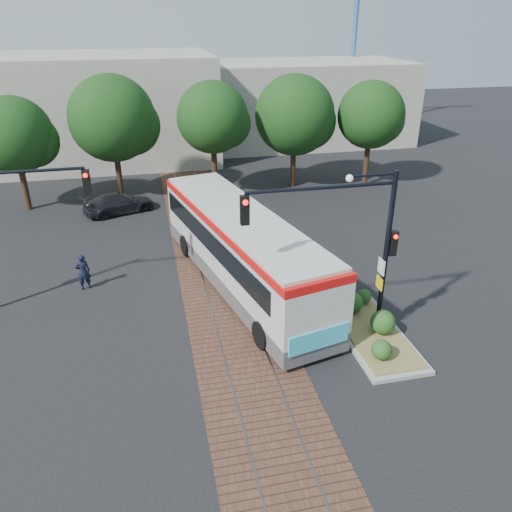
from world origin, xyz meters
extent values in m
plane|color=black|center=(0.00, 0.00, 0.00)|extent=(120.00, 120.00, 0.00)
cube|color=brown|center=(0.00, 4.00, 0.01)|extent=(3.60, 40.00, 0.01)
cube|color=slate|center=(-0.75, 4.00, 0.01)|extent=(0.06, 40.00, 0.01)
cube|color=slate|center=(0.75, 4.00, 0.01)|extent=(0.06, 40.00, 0.01)
cylinder|color=#382314|center=(-10.00, 16.00, 1.43)|extent=(0.36, 0.36, 2.86)
sphere|color=#173210|center=(-10.00, 16.00, 4.51)|extent=(4.40, 4.40, 4.40)
cylinder|color=#382314|center=(-4.50, 16.80, 1.56)|extent=(0.36, 0.36, 3.12)
sphere|color=#173210|center=(-4.50, 16.80, 5.07)|extent=(5.20, 5.20, 5.20)
cylinder|color=#382314|center=(1.50, 16.00, 1.69)|extent=(0.36, 0.36, 3.39)
sphere|color=#173210|center=(1.50, 16.00, 5.04)|extent=(4.40, 4.40, 4.40)
cylinder|color=#382314|center=(7.00, 16.80, 1.43)|extent=(0.36, 0.36, 2.86)
sphere|color=#173210|center=(7.00, 16.80, 4.81)|extent=(5.20, 5.20, 5.20)
cylinder|color=#382314|center=(12.00, 16.00, 1.56)|extent=(0.36, 0.36, 3.12)
sphere|color=#173210|center=(12.00, 16.00, 4.77)|extent=(4.40, 4.40, 4.40)
cube|color=#ADA899|center=(-8.00, 28.00, 4.00)|extent=(22.00, 12.00, 8.00)
cube|color=#ADA899|center=(12.00, 30.00, 3.50)|extent=(18.00, 10.00, 7.00)
cylinder|color=#3F72B2|center=(18.00, 34.00, 9.00)|extent=(0.50, 0.50, 18.00)
cube|color=#49494C|center=(0.86, 3.83, 0.57)|extent=(5.32, 12.74, 0.73)
cube|color=silver|center=(0.86, 3.83, 1.92)|extent=(5.34, 12.74, 1.97)
cube|color=black|center=(0.79, 4.14, 2.23)|extent=(5.12, 11.54, 0.94)
cube|color=red|center=(0.86, 3.83, 3.07)|extent=(5.38, 12.75, 0.31)
cube|color=silver|center=(0.86, 3.83, 3.27)|extent=(5.17, 12.32, 0.15)
cube|color=black|center=(2.22, -2.09, 2.34)|extent=(1.65, 0.49, 0.94)
cube|color=#34B2D3|center=(2.26, -2.27, 1.09)|extent=(2.24, 0.57, 0.73)
cube|color=orange|center=(2.41, 3.12, 1.30)|extent=(1.11, 4.57, 1.14)
cylinder|color=black|center=(0.70, -0.79, 0.52)|extent=(0.59, 1.09, 1.04)
cylinder|color=black|center=(3.03, -0.26, 0.52)|extent=(0.59, 1.09, 1.04)
cylinder|color=black|center=(-1.19, 7.41, 0.52)|extent=(0.59, 1.09, 1.04)
cylinder|color=black|center=(1.14, 7.95, 0.52)|extent=(0.59, 1.09, 1.04)
cube|color=gray|center=(4.80, -1.00, 0.07)|extent=(2.20, 5.20, 0.15)
cube|color=olive|center=(4.80, -1.00, 0.19)|extent=(1.90, 4.80, 0.08)
sphere|color=#1E4719|center=(4.40, -2.60, 0.58)|extent=(0.70, 0.70, 0.70)
sphere|color=#1E4719|center=(5.10, -1.20, 0.68)|extent=(0.90, 0.90, 0.90)
sphere|color=#1E4719|center=(4.60, 0.40, 0.63)|extent=(0.80, 0.80, 0.80)
sphere|color=#1E4719|center=(5.30, 0.90, 0.53)|extent=(0.60, 0.60, 0.60)
cylinder|color=black|center=(5.10, -0.80, 3.21)|extent=(0.18, 0.18, 6.00)
cylinder|color=black|center=(2.60, -0.80, 5.81)|extent=(5.00, 0.12, 0.12)
cube|color=black|center=(0.10, -0.80, 5.26)|extent=(0.28, 0.22, 0.95)
sphere|color=#FF190C|center=(0.10, -0.94, 5.56)|extent=(0.18, 0.18, 0.18)
cube|color=black|center=(5.32, -0.80, 3.61)|extent=(0.26, 0.20, 0.90)
sphere|color=#FF190C|center=(5.32, -0.93, 3.92)|extent=(0.16, 0.16, 0.16)
cube|color=white|center=(4.92, -0.92, 2.81)|extent=(0.04, 0.45, 0.55)
cube|color=yellow|center=(4.92, -0.92, 2.17)|extent=(0.04, 0.45, 0.45)
cylinder|color=black|center=(4.30, -0.80, 6.12)|extent=(1.60, 0.08, 0.08)
sphere|color=silver|center=(3.50, -0.80, 6.06)|extent=(0.24, 0.24, 0.24)
cylinder|color=black|center=(-7.25, 4.00, 5.60)|extent=(4.50, 0.12, 0.12)
cube|color=black|center=(-5.00, 4.00, 5.05)|extent=(0.28, 0.22, 0.95)
sphere|color=#FF190C|center=(-5.00, 3.86, 5.35)|extent=(0.18, 0.18, 0.18)
imported|color=black|center=(-5.83, 4.99, 0.82)|extent=(0.68, 0.53, 1.64)
imported|color=black|center=(-4.58, 14.15, 0.60)|extent=(4.45, 3.01, 1.20)
camera|label=1|loc=(-2.75, -15.06, 10.75)|focal=35.00mm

